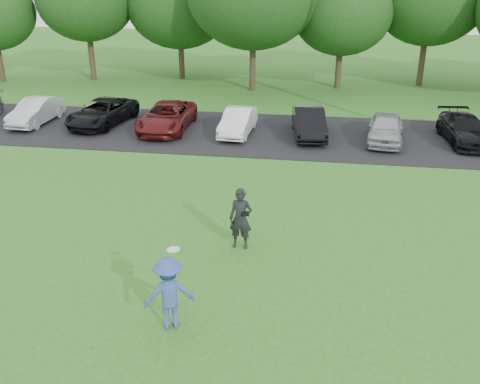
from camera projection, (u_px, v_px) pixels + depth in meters
name	position (u px, v px, depth m)	size (l,w,h in m)	color
ground	(217.00, 307.00, 11.95)	(100.00, 100.00, 0.00)	#29691E
parking_lot	(272.00, 134.00, 23.73)	(32.00, 6.50, 0.03)	black
frisbee_player	(169.00, 293.00, 11.01)	(1.21, 0.96, 1.93)	#364F9A
camera_bystander	(241.00, 219.00, 14.12)	(0.64, 0.45, 1.69)	black
parked_cars	(247.00, 120.00, 23.66)	(30.57, 4.72, 1.21)	#5B5E63
tree_row	(317.00, 2.00, 30.40)	(42.39, 9.85, 8.64)	#38281C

